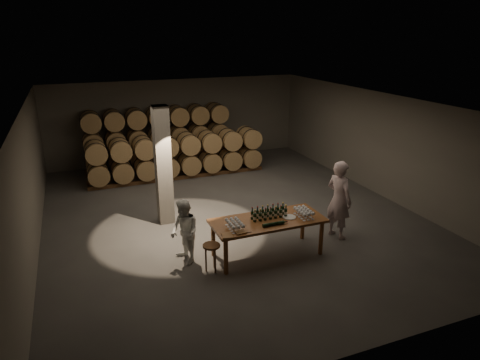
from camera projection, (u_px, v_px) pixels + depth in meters
name	position (u px, v px, depth m)	size (l,w,h in m)	color
room	(163.00, 166.00, 11.27)	(12.00, 12.00, 12.00)	#494744
tasting_table	(268.00, 224.00, 9.80)	(2.60, 1.10, 0.90)	brown
barrel_stack_back	(158.00, 137.00, 16.08)	(5.48, 0.95, 2.31)	brown
barrel_stack_front	(178.00, 155.00, 15.11)	(6.26, 0.95, 1.57)	brown
bottle_cluster	(269.00, 214.00, 9.82)	(0.85, 0.22, 0.30)	black
lying_bottles	(274.00, 224.00, 9.45)	(0.61, 0.08, 0.08)	black
glass_cluster_left	(235.00, 223.00, 9.29)	(0.30, 0.52, 0.17)	silver
glass_cluster_right	(304.00, 211.00, 9.89)	(0.31, 0.53, 0.18)	silver
plate	(289.00, 217.00, 9.88)	(0.31, 0.31, 0.02)	silver
notebook_near	(241.00, 232.00, 9.13)	(0.23, 0.19, 0.03)	olive
notebook_corner	(227.00, 235.00, 8.99)	(0.22, 0.28, 0.02)	olive
pen	(248.00, 232.00, 9.13)	(0.01, 0.01, 0.15)	black
stool	(212.00, 250.00, 9.21)	(0.38, 0.38, 0.63)	brown
person_man	(339.00, 200.00, 10.62)	(0.73, 0.48, 2.01)	beige
person_woman	(185.00, 232.00, 9.51)	(0.73, 0.57, 1.49)	white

